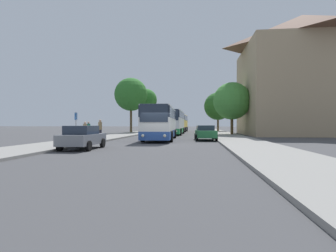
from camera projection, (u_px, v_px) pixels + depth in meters
ground_plane at (157, 144)px, 20.68m from camera, size 300.00×300.00×0.00m
sidewalk_left at (72, 142)px, 21.43m from camera, size 4.00×120.00×0.15m
sidewalk_right at (248, 144)px, 19.93m from camera, size 4.00×120.00×0.15m
building_right_background at (302, 75)px, 38.04m from camera, size 16.34×15.17×17.46m
bus_front at (161, 123)px, 26.19m from camera, size 3.06×11.14×3.22m
bus_middle at (174, 122)px, 39.76m from camera, size 2.82×11.94×3.55m
bus_rear at (180, 123)px, 54.00m from camera, size 3.00×10.61×3.44m
parked_car_left_curb at (82, 137)px, 16.48m from camera, size 2.01×4.00×1.48m
parked_car_right_near at (205, 132)px, 25.62m from camera, size 2.16×4.60×1.45m
bus_stop_sign at (76, 123)px, 22.19m from camera, size 0.08×0.45×2.45m
pedestrian_waiting_near at (88, 130)px, 26.01m from camera, size 0.36×0.36×1.69m
pedestrian_waiting_far at (85, 131)px, 24.17m from camera, size 0.36×0.36×1.66m
pedestrian_walking_back at (100, 129)px, 25.28m from camera, size 0.36×0.36×1.88m
tree_left_near at (146, 100)px, 49.53m from camera, size 4.13×4.13×8.10m
tree_left_far at (131, 95)px, 45.21m from camera, size 5.68×5.68×9.40m
tree_right_near at (232, 101)px, 37.12m from camera, size 5.30×5.30×7.36m
tree_right_mid at (218, 106)px, 55.04m from camera, size 5.81×5.81×8.10m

